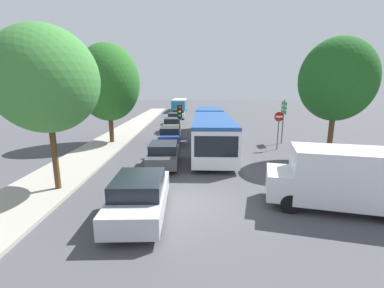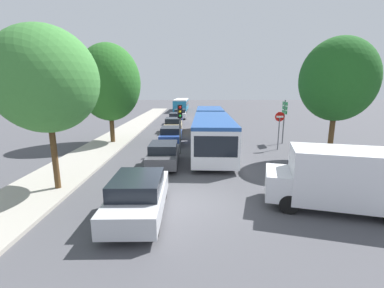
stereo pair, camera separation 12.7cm
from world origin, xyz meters
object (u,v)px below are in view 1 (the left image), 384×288
(articulated_bus, at_px, (210,126))
(queued_car_white, at_px, (179,114))
(queued_car_silver, at_px, (140,196))
(tree_left_near, at_px, (45,83))
(white_van, at_px, (343,177))
(traffic_light, at_px, (180,118))
(queued_car_graphite, at_px, (164,154))
(queued_car_blue, at_px, (170,135))
(city_bus_rear, at_px, (180,104))
(direction_sign_post, at_px, (284,113))
(no_entry_sign, at_px, (279,125))
(tree_left_mid, at_px, (108,83))
(tree_right_near, at_px, (337,80))
(queued_car_tan, at_px, (173,125))
(queued_car_navy, at_px, (175,118))

(articulated_bus, xyz_separation_m, queued_car_white, (-3.26, 18.28, -0.73))
(queued_car_silver, distance_m, tree_left_near, 6.19)
(queued_car_white, relative_size, tree_left_near, 0.60)
(white_van, height_order, traffic_light, traffic_light)
(queued_car_graphite, xyz_separation_m, white_van, (7.17, -5.74, 0.54))
(queued_car_graphite, bearing_deg, queued_car_blue, -0.21)
(city_bus_rear, distance_m, queued_car_blue, 32.80)
(direction_sign_post, xyz_separation_m, tree_left_near, (-13.71, -9.99, 2.13))
(traffic_light, bearing_deg, no_entry_sign, 94.76)
(queued_car_graphite, height_order, traffic_light, traffic_light)
(white_van, relative_size, tree_left_near, 0.77)
(no_entry_sign, relative_size, tree_left_mid, 0.35)
(queued_car_white, xyz_separation_m, no_entry_sign, (8.08, -20.84, 1.14))
(queued_car_white, height_order, traffic_light, traffic_light)
(city_bus_rear, distance_m, direction_sign_post, 34.27)
(white_van, distance_m, direction_sign_post, 12.24)
(queued_car_blue, bearing_deg, queued_car_white, -0.60)
(queued_car_blue, height_order, tree_left_near, tree_left_near)
(direction_sign_post, relative_size, tree_right_near, 0.48)
(queued_car_tan, bearing_deg, traffic_light, -174.11)
(queued_car_silver, distance_m, direction_sign_post, 15.75)
(articulated_bus, bearing_deg, traffic_light, -30.33)
(queued_car_silver, distance_m, queued_car_tan, 18.62)
(queued_car_tan, distance_m, white_van, 19.68)
(queued_car_navy, bearing_deg, city_bus_rear, -0.59)
(city_bus_rear, height_order, queued_car_silver, city_bus_rear)
(tree_left_near, xyz_separation_m, tree_left_mid, (-0.47, 10.18, 0.25))
(queued_car_navy, bearing_deg, tree_left_near, 169.17)
(queued_car_tan, xyz_separation_m, no_entry_sign, (8.33, -8.47, 1.13))
(articulated_bus, xyz_separation_m, traffic_light, (-2.45, -3.72, 1.03))
(queued_car_blue, xyz_separation_m, no_entry_sign, (8.15, -2.35, 1.17))
(queued_car_white, height_order, direction_sign_post, direction_sign_post)
(white_van, height_order, tree_left_near, tree_left_near)
(traffic_light, height_order, tree_left_mid, tree_left_mid)
(queued_car_blue, distance_m, white_van, 14.10)
(city_bus_rear, relative_size, tree_left_mid, 1.44)
(queued_car_silver, height_order, no_entry_sign, no_entry_sign)
(queued_car_blue, bearing_deg, direction_sign_post, -91.15)
(tree_left_near, bearing_deg, queued_car_tan, 75.37)
(articulated_bus, xyz_separation_m, queued_car_silver, (-3.62, -12.71, -0.72))
(tree_left_near, bearing_deg, queued_car_graphite, 40.15)
(queued_car_tan, xyz_separation_m, queued_car_white, (0.25, 12.37, -0.01))
(city_bus_rear, relative_size, tree_left_near, 1.65)
(white_van, bearing_deg, tree_left_mid, -29.49)
(queued_car_graphite, bearing_deg, queued_car_white, -0.50)
(articulated_bus, relative_size, no_entry_sign, 6.10)
(city_bus_rear, relative_size, queued_car_blue, 2.85)
(queued_car_graphite, bearing_deg, queued_car_silver, 176.82)
(queued_car_tan, height_order, tree_left_near, tree_left_near)
(queued_car_silver, distance_m, queued_car_graphite, 6.13)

